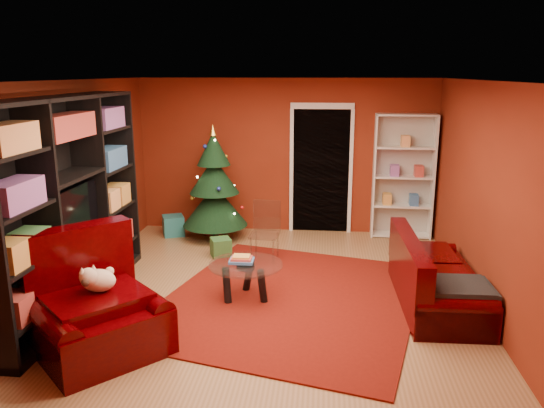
# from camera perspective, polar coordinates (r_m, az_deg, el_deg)

# --- Properties ---
(floor) EXTENTS (5.00, 5.50, 0.05)m
(floor) POSITION_cam_1_polar(r_m,az_deg,el_deg) (6.76, -0.34, -9.71)
(floor) COLOR brown
(floor) RESTS_ON ground
(ceiling) EXTENTS (5.00, 5.50, 0.05)m
(ceiling) POSITION_cam_1_polar(r_m,az_deg,el_deg) (6.18, -0.38, 13.38)
(ceiling) COLOR silver
(ceiling) RESTS_ON wall_back
(wall_back) EXTENTS (5.00, 0.05, 2.60)m
(wall_back) POSITION_cam_1_polar(r_m,az_deg,el_deg) (9.06, 1.51, 5.17)
(wall_back) COLOR maroon
(wall_back) RESTS_ON ground
(wall_left) EXTENTS (0.05, 5.50, 2.60)m
(wall_left) POSITION_cam_1_polar(r_m,az_deg,el_deg) (7.06, -21.19, 1.68)
(wall_left) COLOR maroon
(wall_left) RESTS_ON ground
(wall_right) EXTENTS (0.05, 5.50, 2.60)m
(wall_right) POSITION_cam_1_polar(r_m,az_deg,el_deg) (6.58, 22.09, 0.74)
(wall_right) COLOR maroon
(wall_right) RESTS_ON ground
(doorway) EXTENTS (1.06, 0.60, 2.16)m
(doorway) POSITION_cam_1_polar(r_m,az_deg,el_deg) (9.03, 5.28, 3.48)
(doorway) COLOR black
(doorway) RESTS_ON floor
(rug) EXTENTS (3.65, 4.00, 0.02)m
(rug) POSITION_cam_1_polar(r_m,az_deg,el_deg) (6.55, 2.02, -10.16)
(rug) COLOR #64110A
(rug) RESTS_ON floor
(media_unit) EXTENTS (0.51, 3.18, 2.44)m
(media_unit) POSITION_cam_1_polar(r_m,az_deg,el_deg) (6.51, -21.21, -0.04)
(media_unit) COLOR black
(media_unit) RESTS_ON floor
(christmas_tree) EXTENTS (1.22, 1.22, 1.90)m
(christmas_tree) POSITION_cam_1_polar(r_m,az_deg,el_deg) (8.67, -6.22, 2.14)
(christmas_tree) COLOR black
(christmas_tree) RESTS_ON floor
(gift_box_teal) EXTENTS (0.44, 0.44, 0.34)m
(gift_box_teal) POSITION_cam_1_polar(r_m,az_deg,el_deg) (9.12, -10.57, -2.29)
(gift_box_teal) COLOR #1F7179
(gift_box_teal) RESTS_ON floor
(gift_box_green) EXTENTS (0.37, 0.37, 0.28)m
(gift_box_green) POSITION_cam_1_polar(r_m,az_deg,el_deg) (7.99, -5.52, -4.67)
(gift_box_green) COLOR #295F28
(gift_box_green) RESTS_ON floor
(gift_box_red) EXTENTS (0.28, 0.28, 0.22)m
(gift_box_red) POSITION_cam_1_polar(r_m,az_deg,el_deg) (9.06, -6.39, -2.61)
(gift_box_red) COLOR maroon
(gift_box_red) RESTS_ON floor
(white_bookshelf) EXTENTS (0.98, 0.38, 2.10)m
(white_bookshelf) POSITION_cam_1_polar(r_m,az_deg,el_deg) (8.97, 13.93, 2.86)
(white_bookshelf) COLOR white
(white_bookshelf) RESTS_ON floor
(armchair) EXTENTS (1.74, 1.74, 0.96)m
(armchair) POSITION_cam_1_polar(r_m,az_deg,el_deg) (5.53, -18.24, -10.35)
(armchair) COLOR black
(armchair) RESTS_ON rug
(dog) EXTENTS (0.49, 0.50, 0.31)m
(dog) POSITION_cam_1_polar(r_m,az_deg,el_deg) (5.50, -18.15, -7.82)
(dog) COLOR beige
(dog) RESTS_ON armchair
(sofa) EXTENTS (0.91, 1.94, 0.82)m
(sofa) POSITION_cam_1_polar(r_m,az_deg,el_deg) (6.58, 17.43, -6.95)
(sofa) COLOR black
(sofa) RESTS_ON rug
(coffee_table) EXTENTS (0.90, 0.90, 0.56)m
(coffee_table) POSITION_cam_1_polar(r_m,az_deg,el_deg) (6.49, -2.83, -8.27)
(coffee_table) COLOR gray
(coffee_table) RESTS_ON rug
(acrylic_chair) EXTENTS (0.45, 0.48, 0.79)m
(acrylic_chair) POSITION_cam_1_polar(r_m,az_deg,el_deg) (7.70, -0.82, -3.35)
(acrylic_chair) COLOR #66605B
(acrylic_chair) RESTS_ON rug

